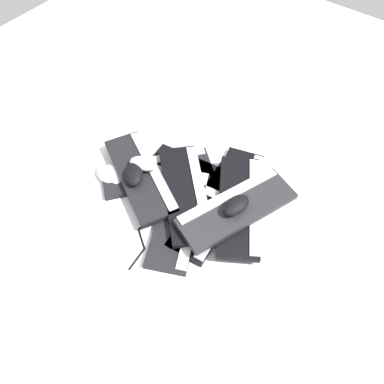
% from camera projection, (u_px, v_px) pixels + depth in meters
% --- Properties ---
extents(ground_plane, '(3.20, 3.20, 0.00)m').
position_uv_depth(ground_plane, '(205.00, 195.00, 1.46)').
color(ground_plane, white).
extents(keyboard_0, '(0.46, 0.32, 0.03)m').
position_uv_depth(keyboard_0, '(179.00, 217.00, 1.39)').
color(keyboard_0, black).
rests_on(keyboard_0, ground).
extents(keyboard_1, '(0.46, 0.20, 0.03)m').
position_uv_depth(keyboard_1, '(213.00, 210.00, 1.41)').
color(keyboard_1, black).
rests_on(keyboard_1, ground).
extents(keyboard_2, '(0.46, 0.27, 0.03)m').
position_uv_depth(keyboard_2, '(232.00, 194.00, 1.45)').
color(keyboard_2, black).
rests_on(keyboard_2, ground).
extents(keyboard_3, '(0.21, 0.46, 0.03)m').
position_uv_depth(keyboard_3, '(200.00, 178.00, 1.49)').
color(keyboard_3, black).
rests_on(keyboard_3, ground).
extents(keyboard_4, '(0.44, 0.39, 0.03)m').
position_uv_depth(keyboard_4, '(157.00, 172.00, 1.51)').
color(keyboard_4, black).
rests_on(keyboard_4, ground).
extents(keyboard_5, '(0.45, 0.36, 0.03)m').
position_uv_depth(keyboard_5, '(240.00, 205.00, 1.38)').
color(keyboard_5, black).
rests_on(keyboard_5, keyboard_2).
extents(keyboard_6, '(0.41, 0.42, 0.03)m').
position_uv_depth(keyboard_6, '(186.00, 192.00, 1.41)').
color(keyboard_6, black).
rests_on(keyboard_6, keyboard_0).
extents(keyboard_7, '(0.46, 0.30, 0.03)m').
position_uv_depth(keyboard_7, '(236.00, 208.00, 1.34)').
color(keyboard_7, '#232326').
rests_on(keyboard_7, keyboard_5).
extents(keyboard_8, '(0.34, 0.46, 0.03)m').
position_uv_depth(keyboard_8, '(141.00, 175.00, 1.46)').
color(keyboard_8, black).
rests_on(keyboard_8, keyboard_4).
extents(mouse_0, '(0.12, 0.13, 0.04)m').
position_uv_depth(mouse_0, '(115.00, 174.00, 1.49)').
color(mouse_0, silver).
rests_on(mouse_0, ground).
extents(mouse_1, '(0.12, 0.12, 0.04)m').
position_uv_depth(mouse_1, '(118.00, 154.00, 1.55)').
color(mouse_1, black).
rests_on(mouse_1, ground).
extents(mouse_2, '(0.10, 0.13, 0.04)m').
position_uv_depth(mouse_2, '(106.00, 174.00, 1.50)').
color(mouse_2, '#B7B7BC').
rests_on(mouse_2, ground).
extents(mouse_3, '(0.12, 0.09, 0.04)m').
position_uv_depth(mouse_3, '(236.00, 205.00, 1.30)').
color(mouse_3, black).
rests_on(mouse_3, keyboard_7).
extents(mouse_4, '(0.10, 0.13, 0.04)m').
position_uv_depth(mouse_4, '(143.00, 164.00, 1.45)').
color(mouse_4, '#B7B7BC').
rests_on(mouse_4, keyboard_8).
extents(mouse_5, '(0.12, 0.12, 0.04)m').
position_uv_depth(mouse_5, '(134.00, 174.00, 1.42)').
color(mouse_5, black).
rests_on(mouse_5, keyboard_8).
extents(mouse_6, '(0.13, 0.12, 0.04)m').
position_uv_depth(mouse_6, '(204.00, 213.00, 1.36)').
color(mouse_6, '#B7B7BC').
rests_on(mouse_6, keyboard_1).
extents(cable_0, '(0.42, 0.26, 0.01)m').
position_uv_depth(cable_0, '(175.00, 222.00, 1.39)').
color(cable_0, black).
rests_on(cable_0, ground).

